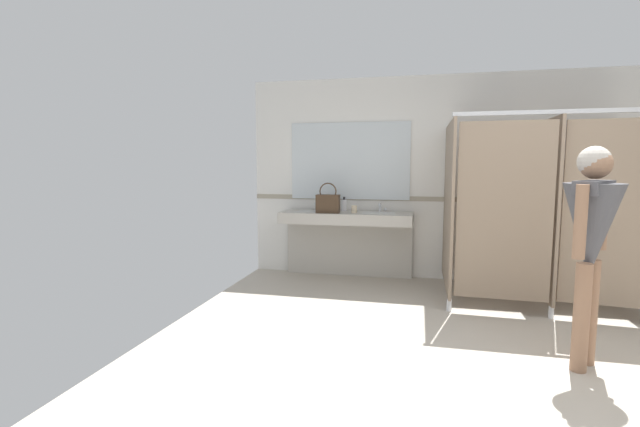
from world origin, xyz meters
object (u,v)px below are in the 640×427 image
Objects in this scene: person_standing at (591,230)px; handbag at (328,203)px; soap_dispenser at (344,205)px; paper_cup at (354,209)px.

handbag is at bearing 139.99° from person_standing.
person_standing reaches higher than handbag.
soap_dispenser is 1.98× the size of paper_cup.
person_standing is 3.13m from soap_dispenser.
soap_dispenser is (0.16, 0.29, -0.05)m from handbag.
person_standing reaches higher than paper_cup.
person_standing is at bearing -40.01° from handbag.
handbag is 2.07× the size of soap_dispenser.
person_standing is at bearing -45.93° from soap_dispenser.
soap_dispenser is 0.26m from paper_cup.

